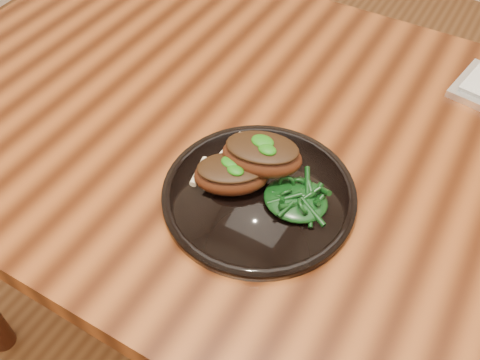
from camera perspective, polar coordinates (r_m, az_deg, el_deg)
name	(u,v)px	position (r m, az deg, el deg)	size (l,w,h in m)	color
desk	(363,203)	(0.87, 12.95, -2.36)	(1.60, 0.80, 0.75)	#351406
plate	(259,194)	(0.74, 2.03, -1.54)	(0.27, 0.27, 0.02)	black
lamb_chop_front	(231,174)	(0.72, -0.98, 0.65)	(0.12, 0.11, 0.05)	#431C0C
lamb_chop_back	(262,154)	(0.72, 2.31, 2.76)	(0.13, 0.10, 0.05)	#431C0C
herb_smear	(258,155)	(0.78, 1.92, 2.65)	(0.08, 0.05, 0.00)	#0C4607
greens_heap	(296,197)	(0.71, 5.99, -1.79)	(0.09, 0.08, 0.03)	black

